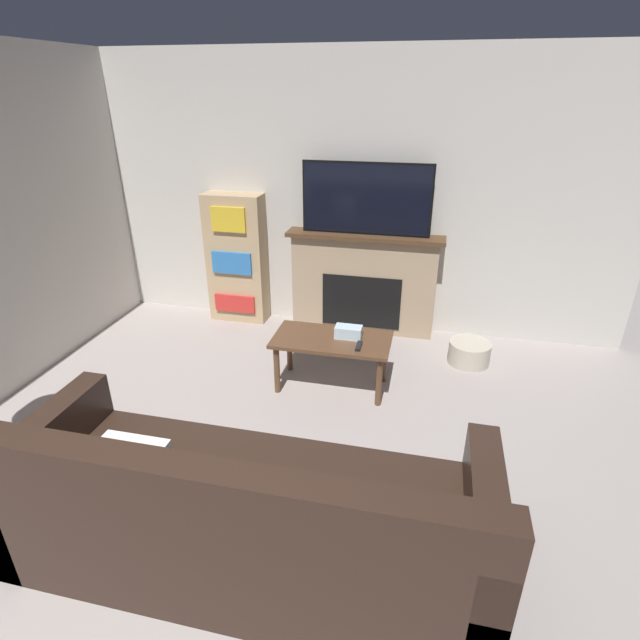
{
  "coord_description": "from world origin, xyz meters",
  "views": [
    {
      "loc": [
        0.96,
        -1.08,
        2.36
      ],
      "look_at": [
        0.16,
        2.4,
        0.67
      ],
      "focal_mm": 28.0,
      "sensor_mm": 36.0,
      "label": 1
    }
  ],
  "objects_px": {
    "storage_basket": "(469,352)",
    "couch": "(245,518)",
    "coffee_table": "(332,345)",
    "tv": "(366,199)",
    "fireplace": "(363,283)",
    "bookshelf": "(237,259)"
  },
  "relations": [
    {
      "from": "tv",
      "to": "coffee_table",
      "type": "relative_size",
      "value": 1.28
    },
    {
      "from": "fireplace",
      "to": "coffee_table",
      "type": "height_order",
      "value": "fireplace"
    },
    {
      "from": "storage_basket",
      "to": "tv",
      "type": "bearing_deg",
      "value": 156.66
    },
    {
      "from": "fireplace",
      "to": "storage_basket",
      "type": "height_order",
      "value": "fireplace"
    },
    {
      "from": "storage_basket",
      "to": "fireplace",
      "type": "bearing_deg",
      "value": 155.79
    },
    {
      "from": "fireplace",
      "to": "bookshelf",
      "type": "distance_m",
      "value": 1.37
    },
    {
      "from": "fireplace",
      "to": "couch",
      "type": "height_order",
      "value": "fireplace"
    },
    {
      "from": "coffee_table",
      "to": "storage_basket",
      "type": "height_order",
      "value": "coffee_table"
    },
    {
      "from": "coffee_table",
      "to": "fireplace",
      "type": "bearing_deg",
      "value": 85.82
    },
    {
      "from": "fireplace",
      "to": "couch",
      "type": "bearing_deg",
      "value": -93.28
    },
    {
      "from": "coffee_table",
      "to": "tv",
      "type": "bearing_deg",
      "value": 85.75
    },
    {
      "from": "tv",
      "to": "coffee_table",
      "type": "distance_m",
      "value": 1.52
    },
    {
      "from": "coffee_table",
      "to": "bookshelf",
      "type": "distance_m",
      "value": 1.74
    },
    {
      "from": "storage_basket",
      "to": "bookshelf",
      "type": "bearing_deg",
      "value": 169.23
    },
    {
      "from": "storage_basket",
      "to": "couch",
      "type": "bearing_deg",
      "value": -116.66
    },
    {
      "from": "tv",
      "to": "couch",
      "type": "height_order",
      "value": "tv"
    },
    {
      "from": "bookshelf",
      "to": "couch",
      "type": "bearing_deg",
      "value": -68.14
    },
    {
      "from": "tv",
      "to": "storage_basket",
      "type": "height_order",
      "value": "tv"
    },
    {
      "from": "coffee_table",
      "to": "storage_basket",
      "type": "relative_size",
      "value": 2.55
    },
    {
      "from": "couch",
      "to": "bookshelf",
      "type": "bearing_deg",
      "value": 111.86
    },
    {
      "from": "tv",
      "to": "bookshelf",
      "type": "bearing_deg",
      "value": -179.89
    },
    {
      "from": "couch",
      "to": "storage_basket",
      "type": "xyz_separation_m",
      "value": [
        1.26,
        2.5,
        -0.21
      ]
    }
  ]
}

